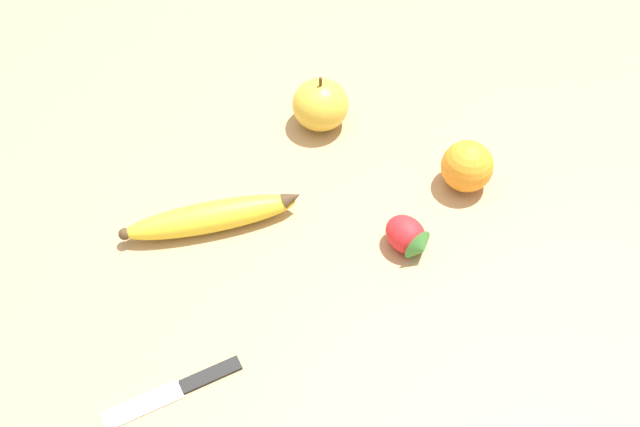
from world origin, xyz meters
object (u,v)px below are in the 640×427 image
at_px(banana, 212,217).
at_px(apple, 320,104).
at_px(paring_knife, 178,389).
at_px(strawberry, 408,237).
at_px(orange, 467,166).

bearing_deg(banana, apple, 39.84).
relative_size(banana, paring_knife, 1.39).
height_order(strawberry, apple, apple).
bearing_deg(orange, banana, 150.98).
xyz_separation_m(apple, paring_knife, (-0.38, -0.20, -0.03)).
distance_m(orange, apple, 0.22).
distance_m(banana, orange, 0.33).
bearing_deg(paring_knife, banana, -31.48).
bearing_deg(strawberry, banana, -137.18).
height_order(orange, strawberry, orange).
distance_m(orange, paring_knife, 0.44).
xyz_separation_m(banana, paring_knife, (-0.16, -0.15, -0.02)).
height_order(banana, paring_knife, banana).
bearing_deg(strawberry, paring_knife, -93.25).
bearing_deg(orange, apple, 107.59).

